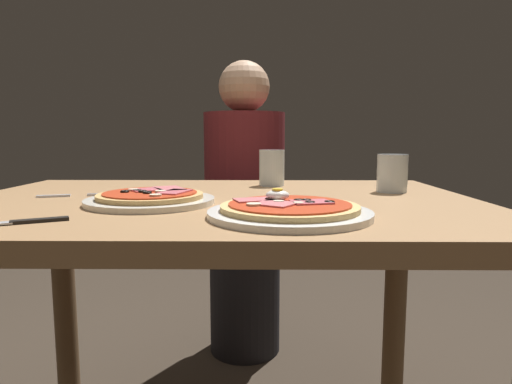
% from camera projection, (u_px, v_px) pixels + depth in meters
% --- Properties ---
extents(dining_table, '(1.19, 0.84, 0.75)m').
position_uv_depth(dining_table, '(218.00, 247.00, 1.04)').
color(dining_table, '#9E754C').
rests_on(dining_table, ground).
extents(pizza_foreground, '(0.29, 0.29, 0.05)m').
position_uv_depth(pizza_foreground, '(289.00, 210.00, 0.79)').
color(pizza_foreground, white).
rests_on(pizza_foreground, dining_table).
extents(pizza_across_left, '(0.27, 0.27, 0.03)m').
position_uv_depth(pizza_across_left, '(151.00, 198.00, 0.94)').
color(pizza_across_left, silver).
rests_on(pizza_across_left, dining_table).
extents(water_glass_near, '(0.08, 0.08, 0.10)m').
position_uv_depth(water_glass_near, '(392.00, 175.00, 1.14)').
color(water_glass_near, silver).
rests_on(water_glass_near, dining_table).
extents(water_glass_far, '(0.07, 0.07, 0.10)m').
position_uv_depth(water_glass_far, '(272.00, 170.00, 1.28)').
color(water_glass_far, silver).
rests_on(water_glass_far, dining_table).
extents(fork, '(0.16, 0.06, 0.00)m').
position_uv_depth(fork, '(67.00, 196.00, 1.06)').
color(fork, silver).
rests_on(fork, dining_table).
extents(knife, '(0.18, 0.11, 0.01)m').
position_uv_depth(knife, '(14.00, 222.00, 0.73)').
color(knife, silver).
rests_on(knife, dining_table).
extents(diner_person, '(0.32, 0.32, 1.18)m').
position_uv_depth(diner_person, '(245.00, 217.00, 1.79)').
color(diner_person, black).
rests_on(diner_person, ground).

